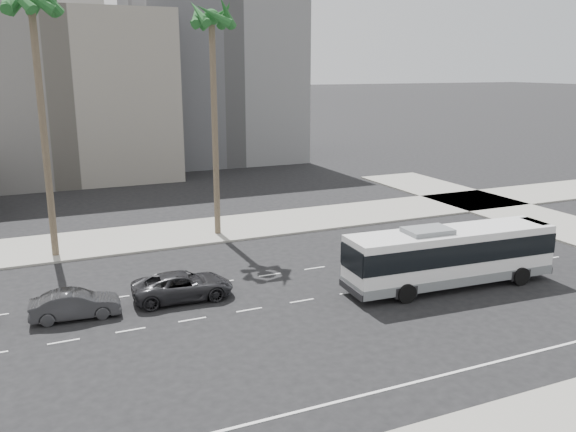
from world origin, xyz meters
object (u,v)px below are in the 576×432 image
car_a (183,286)px  city_bus (450,255)px  palm_near (212,22)px  palm_mid (32,9)px  car_b (75,304)px

car_a → city_bus: bearing=-103.6°
city_bus → palm_near: 22.24m
car_a → palm_near: size_ratio=0.32×
city_bus → car_a: city_bus is taller
palm_mid → city_bus: bearing=-36.3°
car_a → palm_near: palm_near is taller
city_bus → car_a: size_ratio=2.33×
car_a → palm_mid: size_ratio=0.31×
car_a → palm_mid: (-5.83, 10.62, 14.75)m
city_bus → car_b: (-19.83, 3.91, -1.16)m
city_bus → palm_mid: bearing=147.0°
city_bus → car_b: city_bus is taller
car_a → car_b: bearing=96.0°
car_a → palm_near: 19.11m
city_bus → car_a: 14.98m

